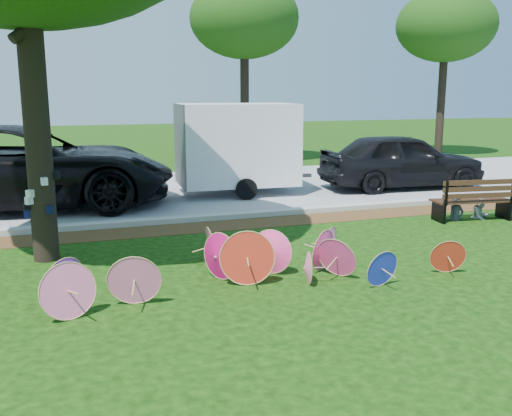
{
  "coord_description": "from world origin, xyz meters",
  "views": [
    {
      "loc": [
        -2.69,
        -7.43,
        2.95
      ],
      "look_at": [
        0.5,
        2.0,
        0.9
      ],
      "focal_mm": 40.0,
      "sensor_mm": 36.0,
      "label": 1
    }
  ],
  "objects_px": {
    "cargo_trailer": "(237,144)",
    "person_right": "(482,196)",
    "dark_pickup": "(402,161)",
    "parasol_pile": "(249,260)",
    "black_van": "(22,167)",
    "person_left": "(457,197)",
    "park_bench": "(471,199)"
  },
  "relations": [
    {
      "from": "cargo_trailer",
      "to": "person_right",
      "type": "bearing_deg",
      "value": -44.78
    },
    {
      "from": "cargo_trailer",
      "to": "dark_pickup",
      "type": "bearing_deg",
      "value": -4.48
    },
    {
      "from": "dark_pickup",
      "to": "cargo_trailer",
      "type": "height_order",
      "value": "cargo_trailer"
    },
    {
      "from": "cargo_trailer",
      "to": "person_right",
      "type": "xyz_separation_m",
      "value": [
        4.49,
        -5.01,
        -0.91
      ]
    },
    {
      "from": "parasol_pile",
      "to": "cargo_trailer",
      "type": "bearing_deg",
      "value": 74.43
    },
    {
      "from": "parasol_pile",
      "to": "dark_pickup",
      "type": "relative_size",
      "value": 1.33
    },
    {
      "from": "black_van",
      "to": "person_left",
      "type": "distance_m",
      "value": 10.69
    },
    {
      "from": "cargo_trailer",
      "to": "person_left",
      "type": "relative_size",
      "value": 2.93
    },
    {
      "from": "dark_pickup",
      "to": "cargo_trailer",
      "type": "relative_size",
      "value": 1.53
    },
    {
      "from": "dark_pickup",
      "to": "park_bench",
      "type": "distance_m",
      "value": 4.47
    },
    {
      "from": "black_van",
      "to": "park_bench",
      "type": "height_order",
      "value": "black_van"
    },
    {
      "from": "dark_pickup",
      "to": "parasol_pile",
      "type": "bearing_deg",
      "value": 138.09
    },
    {
      "from": "parasol_pile",
      "to": "black_van",
      "type": "xyz_separation_m",
      "value": [
        -3.64,
        7.4,
        0.69
      ]
    },
    {
      "from": "person_right",
      "to": "park_bench",
      "type": "bearing_deg",
      "value": 178.73
    },
    {
      "from": "person_left",
      "to": "person_right",
      "type": "relative_size",
      "value": 1.04
    },
    {
      "from": "parasol_pile",
      "to": "person_left",
      "type": "distance_m",
      "value": 6.49
    },
    {
      "from": "park_bench",
      "to": "person_left",
      "type": "bearing_deg",
      "value": 179.34
    },
    {
      "from": "parasol_pile",
      "to": "park_bench",
      "type": "height_order",
      "value": "park_bench"
    },
    {
      "from": "person_left",
      "to": "person_right",
      "type": "height_order",
      "value": "person_left"
    },
    {
      "from": "black_van",
      "to": "person_left",
      "type": "bearing_deg",
      "value": -110.8
    },
    {
      "from": "cargo_trailer",
      "to": "person_right",
      "type": "height_order",
      "value": "cargo_trailer"
    },
    {
      "from": "black_van",
      "to": "person_right",
      "type": "distance_m",
      "value": 11.33
    },
    {
      "from": "dark_pickup",
      "to": "park_bench",
      "type": "xyz_separation_m",
      "value": [
        -0.92,
        -4.36,
        -0.37
      ]
    },
    {
      "from": "cargo_trailer",
      "to": "parasol_pile",
      "type": "bearing_deg",
      "value": -102.23
    },
    {
      "from": "dark_pickup",
      "to": "person_left",
      "type": "xyz_separation_m",
      "value": [
        -1.27,
        -4.31,
        -0.29
      ]
    },
    {
      "from": "park_bench",
      "to": "cargo_trailer",
      "type": "bearing_deg",
      "value": 136.78
    },
    {
      "from": "black_van",
      "to": "park_bench",
      "type": "bearing_deg",
      "value": -110.22
    },
    {
      "from": "person_right",
      "to": "parasol_pile",
      "type": "bearing_deg",
      "value": -167.63
    },
    {
      "from": "dark_pickup",
      "to": "person_left",
      "type": "distance_m",
      "value": 4.51
    },
    {
      "from": "black_van",
      "to": "person_left",
      "type": "height_order",
      "value": "black_van"
    },
    {
      "from": "person_left",
      "to": "black_van",
      "type": "bearing_deg",
      "value": 150.29
    },
    {
      "from": "black_van",
      "to": "cargo_trailer",
      "type": "height_order",
      "value": "cargo_trailer"
    }
  ]
}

